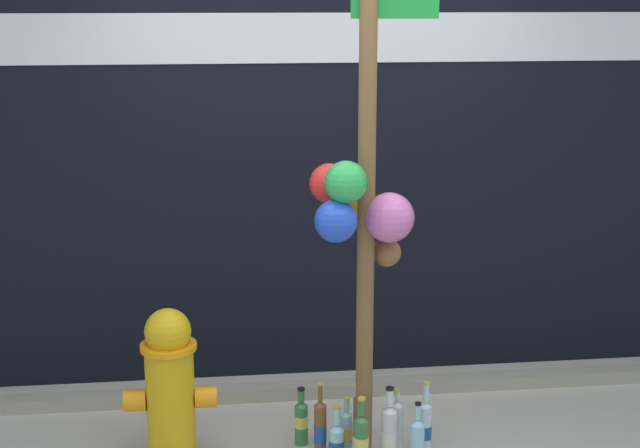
{
  "coord_description": "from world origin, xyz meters",
  "views": [
    {
      "loc": [
        -0.64,
        -3.95,
        2.31
      ],
      "look_at": [
        -0.13,
        0.33,
        1.25
      ],
      "focal_mm": 52.43,
      "sensor_mm": 36.0,
      "label": 1
    }
  ],
  "objects_px": {
    "memorial_post": "(363,166)",
    "bottle_4": "(389,434)",
    "bottle_8": "(361,445)",
    "bottle_5": "(359,413)",
    "bottle_1": "(346,431)",
    "bottle_6": "(397,423)",
    "fire_hydrant": "(170,384)",
    "bottle_7": "(301,421)",
    "bottle_3": "(337,442)",
    "bottle_2": "(417,444)",
    "bottle_9": "(320,429)",
    "bottle_0": "(425,426)"
  },
  "relations": [
    {
      "from": "bottle_1",
      "to": "bottle_4",
      "type": "bearing_deg",
      "value": -32.58
    },
    {
      "from": "bottle_3",
      "to": "bottle_4",
      "type": "distance_m",
      "value": 0.27
    },
    {
      "from": "bottle_4",
      "to": "bottle_6",
      "type": "height_order",
      "value": "bottle_4"
    },
    {
      "from": "fire_hydrant",
      "to": "bottle_6",
      "type": "bearing_deg",
      "value": -0.76
    },
    {
      "from": "bottle_6",
      "to": "bottle_7",
      "type": "xyz_separation_m",
      "value": [
        -0.5,
        0.09,
        -0.0
      ]
    },
    {
      "from": "fire_hydrant",
      "to": "bottle_3",
      "type": "relative_size",
      "value": 2.59
    },
    {
      "from": "bottle_1",
      "to": "bottle_6",
      "type": "bearing_deg",
      "value": 11.0
    },
    {
      "from": "fire_hydrant",
      "to": "bottle_7",
      "type": "bearing_deg",
      "value": 5.99
    },
    {
      "from": "bottle_4",
      "to": "bottle_6",
      "type": "bearing_deg",
      "value": 66.52
    },
    {
      "from": "memorial_post",
      "to": "bottle_4",
      "type": "distance_m",
      "value": 1.38
    },
    {
      "from": "bottle_3",
      "to": "memorial_post",
      "type": "bearing_deg",
      "value": -3.47
    },
    {
      "from": "bottle_8",
      "to": "fire_hydrant",
      "type": "bearing_deg",
      "value": 161.64
    },
    {
      "from": "bottle_8",
      "to": "bottle_7",
      "type": "bearing_deg",
      "value": 124.22
    },
    {
      "from": "bottle_3",
      "to": "bottle_5",
      "type": "height_order",
      "value": "bottle_5"
    },
    {
      "from": "bottle_7",
      "to": "memorial_post",
      "type": "bearing_deg",
      "value": -40.7
    },
    {
      "from": "bottle_5",
      "to": "bottle_8",
      "type": "relative_size",
      "value": 0.83
    },
    {
      "from": "memorial_post",
      "to": "bottle_5",
      "type": "bearing_deg",
      "value": 81.58
    },
    {
      "from": "bottle_1",
      "to": "bottle_3",
      "type": "xyz_separation_m",
      "value": [
        -0.06,
        -0.09,
        -0.01
      ]
    },
    {
      "from": "bottle_7",
      "to": "bottle_2",
      "type": "bearing_deg",
      "value": -34.58
    },
    {
      "from": "fire_hydrant",
      "to": "bottle_0",
      "type": "distance_m",
      "value": 1.33
    },
    {
      "from": "bottle_0",
      "to": "bottle_3",
      "type": "bearing_deg",
      "value": -173.44
    },
    {
      "from": "bottle_8",
      "to": "memorial_post",
      "type": "bearing_deg",
      "value": 83.17
    },
    {
      "from": "bottle_1",
      "to": "memorial_post",
      "type": "bearing_deg",
      "value": -60.52
    },
    {
      "from": "bottle_2",
      "to": "bottle_8",
      "type": "relative_size",
      "value": 0.89
    },
    {
      "from": "bottle_5",
      "to": "bottle_1",
      "type": "bearing_deg",
      "value": -116.95
    },
    {
      "from": "fire_hydrant",
      "to": "bottle_0",
      "type": "xyz_separation_m",
      "value": [
        1.3,
        -0.1,
        -0.25
      ]
    },
    {
      "from": "bottle_2",
      "to": "bottle_9",
      "type": "height_order",
      "value": "bottle_9"
    },
    {
      "from": "memorial_post",
      "to": "bottle_2",
      "type": "distance_m",
      "value": 1.41
    },
    {
      "from": "bottle_2",
      "to": "bottle_8",
      "type": "xyz_separation_m",
      "value": [
        -0.28,
        -0.01,
        0.02
      ]
    },
    {
      "from": "bottle_1",
      "to": "bottle_4",
      "type": "height_order",
      "value": "bottle_4"
    },
    {
      "from": "fire_hydrant",
      "to": "bottle_6",
      "type": "xyz_separation_m",
      "value": [
        1.17,
        -0.02,
        -0.27
      ]
    },
    {
      "from": "bottle_9",
      "to": "bottle_5",
      "type": "bearing_deg",
      "value": 40.4
    },
    {
      "from": "bottle_2",
      "to": "bottle_7",
      "type": "xyz_separation_m",
      "value": [
        -0.54,
        0.37,
        -0.02
      ]
    },
    {
      "from": "memorial_post",
      "to": "bottle_8",
      "type": "relative_size",
      "value": 6.54
    },
    {
      "from": "bottle_1",
      "to": "bottle_6",
      "type": "relative_size",
      "value": 0.97
    },
    {
      "from": "fire_hydrant",
      "to": "bottle_3",
      "type": "xyz_separation_m",
      "value": [
        0.83,
        -0.16,
        -0.29
      ]
    },
    {
      "from": "bottle_3",
      "to": "bottle_9",
      "type": "distance_m",
      "value": 0.12
    },
    {
      "from": "bottle_8",
      "to": "bottle_0",
      "type": "bearing_deg",
      "value": 28.94
    },
    {
      "from": "fire_hydrant",
      "to": "bottle_2",
      "type": "xyz_separation_m",
      "value": [
        1.21,
        -0.3,
        -0.25
      ]
    },
    {
      "from": "bottle_3",
      "to": "bottle_8",
      "type": "xyz_separation_m",
      "value": [
        0.1,
        -0.15,
        0.05
      ]
    },
    {
      "from": "bottle_7",
      "to": "bottle_8",
      "type": "xyz_separation_m",
      "value": [
        0.26,
        -0.38,
        0.04
      ]
    },
    {
      "from": "bottle_2",
      "to": "bottle_3",
      "type": "bearing_deg",
      "value": 159.58
    },
    {
      "from": "fire_hydrant",
      "to": "bottle_5",
      "type": "bearing_deg",
      "value": 7.04
    },
    {
      "from": "bottle_4",
      "to": "bottle_0",
      "type": "bearing_deg",
      "value": 23.63
    },
    {
      "from": "bottle_1",
      "to": "bottle_9",
      "type": "xyz_separation_m",
      "value": [
        -0.14,
        -0.01,
        0.02
      ]
    },
    {
      "from": "bottle_4",
      "to": "fire_hydrant",
      "type": "bearing_deg",
      "value": 169.82
    },
    {
      "from": "fire_hydrant",
      "to": "bottle_2",
      "type": "relative_size",
      "value": 2.15
    },
    {
      "from": "bottle_6",
      "to": "fire_hydrant",
      "type": "bearing_deg",
      "value": 179.24
    },
    {
      "from": "bottle_8",
      "to": "bottle_5",
      "type": "bearing_deg",
      "value": 82.1
    },
    {
      "from": "bottle_4",
      "to": "bottle_7",
      "type": "distance_m",
      "value": 0.5
    }
  ]
}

